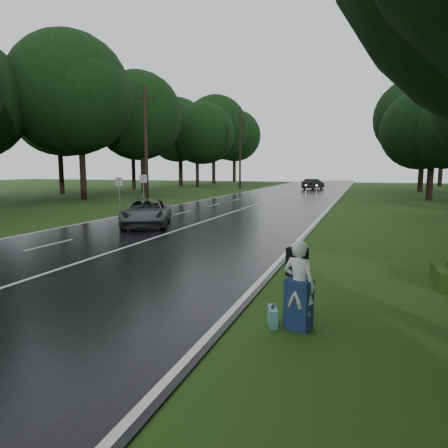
{
  "coord_description": "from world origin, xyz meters",
  "views": [
    {
      "loc": [
        8.27,
        -10.24,
        2.93
      ],
      "look_at": [
        3.9,
        2.39,
        1.1
      ],
      "focal_mm": 32.69,
      "sensor_mm": 36.0,
      "label": 1
    }
  ],
  "objects": [
    {
      "name": "road",
      "position": [
        0.0,
        20.0,
        0.02
      ],
      "size": [
        12.0,
        140.0,
        0.04
      ],
      "primitive_type": "cube",
      "color": "black",
      "rests_on": "ground"
    },
    {
      "name": "tree_left_e",
      "position": [
        -16.3,
        32.02,
        0.0
      ],
      "size": [
        9.89,
        9.89,
        15.45
      ],
      "primitive_type": null,
      "color": "black",
      "rests_on": "ground"
    },
    {
      "name": "road_sign_b",
      "position": [
        -7.2,
        16.27,
        0.0
      ],
      "size": [
        0.59,
        0.1,
        2.47
      ],
      "primitive_type": null,
      "color": "white",
      "rests_on": "ground"
    },
    {
      "name": "utility_pole_far",
      "position": [
        -8.5,
        45.1,
        0.0
      ],
      "size": [
        1.8,
        0.28,
        10.7
      ],
      "primitive_type": null,
      "color": "black",
      "rests_on": "ground"
    },
    {
      "name": "hitchhiker",
      "position": [
        7.2,
        -2.99,
        0.77
      ],
      "size": [
        0.7,
        0.67,
        1.66
      ],
      "color": "silver",
      "rests_on": "ground"
    },
    {
      "name": "tree_right_f",
      "position": [
        14.77,
        46.25,
        0.0
      ],
      "size": [
        10.34,
        10.34,
        16.16
      ],
      "primitive_type": null,
      "color": "black",
      "rests_on": "ground"
    },
    {
      "name": "road_sign_a",
      "position": [
        -7.2,
        13.15,
        0.0
      ],
      "size": [
        0.56,
        0.1,
        2.32
      ],
      "primitive_type": null,
      "color": "white",
      "rests_on": "ground"
    },
    {
      "name": "suitcase",
      "position": [
        6.72,
        -2.99,
        0.17
      ],
      "size": [
        0.29,
        0.49,
        0.34
      ],
      "primitive_type": "cube",
      "rotation": [
        0.0,
        0.0,
        0.35
      ],
      "color": "teal",
      "rests_on": "ground"
    },
    {
      "name": "tree_right_e",
      "position": [
        13.88,
        31.63,
        0.0
      ],
      "size": [
        7.12,
        7.12,
        11.13
      ],
      "primitive_type": null,
      "color": "black",
      "rests_on": "ground"
    },
    {
      "name": "grey_car",
      "position": [
        -2.16,
        7.88,
        0.72
      ],
      "size": [
        4.02,
        5.35,
        1.35
      ],
      "primitive_type": "imported",
      "rotation": [
        0.0,
        0.0,
        0.42
      ],
      "color": "#474A4C",
      "rests_on": "road"
    },
    {
      "name": "tree_left_d",
      "position": [
        -16.76,
        21.71,
        0.0
      ],
      "size": [
        10.55,
        10.55,
        16.49
      ],
      "primitive_type": null,
      "color": "black",
      "rests_on": "ground"
    },
    {
      "name": "lane_center",
      "position": [
        0.0,
        20.0,
        0.04
      ],
      "size": [
        0.12,
        140.0,
        0.01
      ],
      "primitive_type": "cube",
      "color": "silver",
      "rests_on": "road"
    },
    {
      "name": "tree_left_f",
      "position": [
        -16.89,
        49.61,
        0.0
      ],
      "size": [
        9.14,
        9.14,
        14.28
      ],
      "primitive_type": null,
      "color": "black",
      "rests_on": "ground"
    },
    {
      "name": "far_car",
      "position": [
        1.38,
        47.84,
        0.75
      ],
      "size": [
        2.8,
        4.59,
        1.43
      ],
      "primitive_type": "imported",
      "rotation": [
        0.0,
        0.0,
        2.82
      ],
      "color": "black",
      "rests_on": "road"
    },
    {
      "name": "utility_pole_mid",
      "position": [
        -8.5,
        19.08,
        0.0
      ],
      "size": [
        1.8,
        0.28,
        9.41
      ],
      "primitive_type": null,
      "color": "black",
      "rests_on": "ground"
    },
    {
      "name": "ground",
      "position": [
        0.0,
        0.0,
        0.0
      ],
      "size": [
        160.0,
        160.0,
        0.0
      ],
      "primitive_type": "plane",
      "color": "#203E12",
      "rests_on": "ground"
    }
  ]
}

